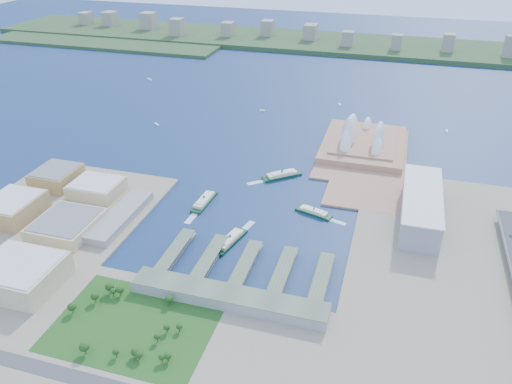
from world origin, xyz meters
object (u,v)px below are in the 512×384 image
(ferry_c, at_px, (230,239))
(ferry_d, at_px, (314,211))
(opera_house, at_px, (365,131))
(ferry_a, at_px, (204,200))
(car_c, at_px, (511,236))
(toaster_building, at_px, (421,206))
(ferry_b, at_px, (282,174))

(ferry_c, distance_m, ferry_d, 123.12)
(opera_house, bearing_deg, ferry_c, -111.45)
(ferry_a, height_order, car_c, car_c)
(toaster_building, distance_m, car_c, 105.53)
(ferry_a, height_order, ferry_c, ferry_a)
(car_c, bearing_deg, opera_house, 129.68)
(ferry_b, height_order, car_c, car_c)
(ferry_d, xyz_separation_m, car_c, (231.49, -7.41, 10.94))
(toaster_building, xyz_separation_m, ferry_b, (-194.27, 64.56, -14.88))
(opera_house, bearing_deg, ferry_b, -127.59)
(car_c, bearing_deg, ferry_a, -178.91)
(ferry_a, height_order, ferry_d, ferry_a)
(opera_house, distance_m, ferry_d, 228.07)
(ferry_b, xyz_separation_m, car_c, (295.27, -94.74, 9.95))
(opera_house, bearing_deg, car_c, -50.32)
(ferry_d, relative_size, car_c, 9.84)
(toaster_building, xyz_separation_m, ferry_a, (-276.48, -37.34, -15.03))
(opera_house, relative_size, car_c, 36.15)
(opera_house, xyz_separation_m, ferry_b, (-104.27, -135.44, -26.38))
(toaster_building, relative_size, ferry_a, 2.68)
(toaster_building, distance_m, ferry_b, 205.25)
(ferry_a, bearing_deg, opera_house, 54.76)
(ferry_d, bearing_deg, ferry_b, 53.26)
(toaster_building, height_order, car_c, toaster_building)
(ferry_d, bearing_deg, ferry_c, 154.85)
(toaster_building, bearing_deg, opera_house, 114.23)
(ferry_b, distance_m, ferry_d, 108.14)
(ferry_d, bearing_deg, car_c, -74.72)
(ferry_b, bearing_deg, ferry_d, -3.54)
(ferry_a, height_order, ferry_b, ferry_b)
(opera_house, relative_size, ferry_a, 3.11)
(ferry_a, xyz_separation_m, ferry_c, (63.19, -76.54, -0.05))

